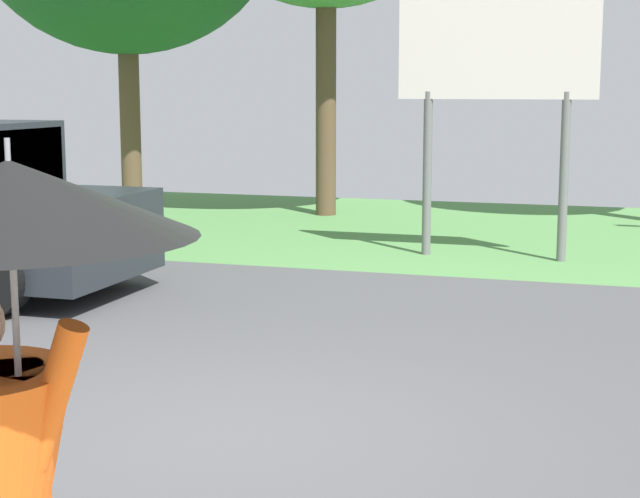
{
  "coord_description": "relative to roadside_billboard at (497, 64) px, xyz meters",
  "views": [
    {
      "loc": [
        2.57,
        -5.97,
        2.27
      ],
      "look_at": [
        0.36,
        1.0,
        1.1
      ],
      "focal_mm": 57.21,
      "sensor_mm": 36.0,
      "label": 1
    }
  ],
  "objects": [
    {
      "name": "ground_plane",
      "position": [
        -0.7,
        -4.6,
        -2.6
      ],
      "size": [
        40.0,
        22.0,
        0.2
      ],
      "color": "#4C4C4F"
    },
    {
      "name": "roadside_billboard",
      "position": [
        0.0,
        0.0,
        0.0
      ],
      "size": [
        2.6,
        0.12,
        3.5
      ],
      "color": "slate",
      "rests_on": "ground_plane"
    }
  ]
}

